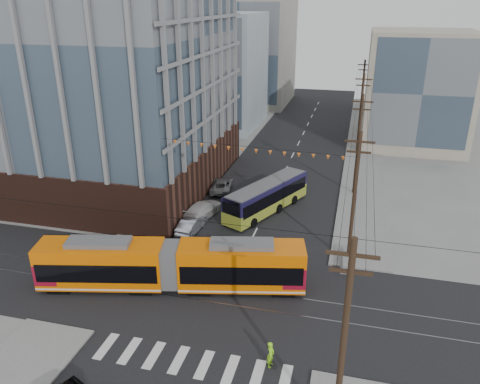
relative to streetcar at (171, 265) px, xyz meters
name	(u,v)px	position (x,y,z in m)	size (l,w,h in m)	color
ground	(207,330)	(4.03, -4.06, -1.87)	(160.00, 160.00, 0.00)	slate
office_building	(76,55)	(-17.97, 18.94, 12.43)	(30.00, 25.00, 28.60)	#381E16
bg_bldg_nw_near	(205,70)	(-12.97, 47.94, 7.13)	(18.00, 16.00, 18.00)	#8C99A5
bg_bldg_ne_near	(417,89)	(20.03, 43.94, 6.13)	(14.00, 14.00, 16.00)	gray
bg_bldg_nw_far	(251,52)	(-9.97, 67.94, 8.13)	(16.00, 18.00, 20.00)	gray
bg_bldg_ne_far	(418,76)	(22.03, 63.94, 5.13)	(16.00, 16.00, 14.00)	#8C99A5
utility_pole_near	(343,346)	(12.53, -10.06, 3.63)	(0.30, 0.30, 11.00)	black
utility_pole_far	(362,94)	(12.53, 51.94, 3.63)	(0.30, 0.30, 11.00)	black
streetcar	(171,265)	(0.00, 0.00, 0.00)	(19.44, 2.73, 3.75)	#EC6502
city_bus	(267,197)	(4.13, 15.04, -0.29)	(2.42, 11.17, 3.16)	#181339
parked_car_silver	(191,225)	(-1.71, 8.92, -1.19)	(1.45, 4.16, 1.37)	#A8AEC0
parked_car_white	(203,209)	(-1.70, 12.32, -1.12)	(2.12, 5.22, 1.51)	silver
parked_car_grey	(222,185)	(-1.80, 19.11, -1.19)	(2.26, 4.91, 1.36)	slate
pedestrian	(271,354)	(8.60, -6.17, -1.03)	(0.61, 0.40, 1.68)	#96FF1B
jersey_barrier	(345,259)	(12.33, 6.71, -1.51)	(0.81, 3.59, 0.72)	slate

